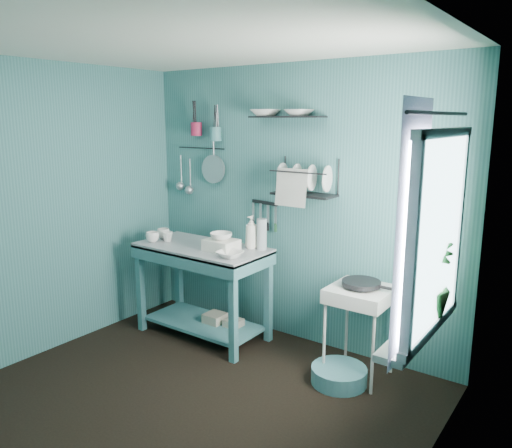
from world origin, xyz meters
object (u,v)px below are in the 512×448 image
Objects in this scene: work_counter at (203,291)px; hotplate_stand at (359,332)px; frying_pan at (361,283)px; floor_basin at (339,375)px; storage_tin_small at (234,330)px; wash_tub at (221,245)px; colander at (213,169)px; storage_tin_large at (215,325)px; mug_left at (152,237)px; mug_right at (163,234)px; dish_rack at (304,177)px; mug_mid at (168,237)px; water_bottle at (262,234)px; potted_plant at (425,280)px; soap_bottle at (251,232)px; utensil_cup_teal at (216,134)px; utensil_cup_magenta at (196,129)px.

work_counter reaches higher than hotplate_stand.
frying_pan reaches higher than floor_basin.
wash_tub is at bearing -116.57° from storage_tin_small.
storage_tin_large is (0.32, -0.39, -1.42)m from colander.
work_counter is 0.70m from mug_left.
dish_rack reaches higher than mug_right.
mug_left is 1.23× the size of mug_mid.
water_bottle is at bearing 22.04° from storage_tin_large.
mug_right is at bearing 97.13° from mug_left.
floor_basin is at bearing -103.47° from hotplate_stand.
dish_rack reaches higher than floor_basin.
mug_mid is 0.33× the size of frying_pan.
colander reaches higher than potted_plant.
utensil_cup_teal is (-0.58, 0.21, 0.85)m from soap_bottle.
mug_mid is at bearing -26.57° from mug_right.
wash_tub is at bearing -25.02° from storage_tin_large.
water_bottle is 1.01m from storage_tin_large.
work_counter is 4.41× the size of colander.
mug_mid is at bearing -167.09° from storage_tin_large.
utensil_cup_magenta is (-1.92, 0.26, 1.55)m from hotplate_stand.
storage_tin_small is (-1.22, -0.07, -0.27)m from hotplate_stand.
wash_tub is 1.00× the size of colander.
wash_tub is at bearing -44.22° from colander.
floor_basin is (-0.72, 0.38, -1.02)m from potted_plant.
colander is at bearing 163.60° from floor_basin.
utensil_cup_teal is (-0.16, 0.41, 1.44)m from work_counter.
mug_right is 0.41× the size of soap_bottle.
frying_pan is at bearing 4.13° from mug_right.
storage_tin_large is at bearing 30.59° from work_counter.
floor_basin is (1.35, -0.10, -0.04)m from storage_tin_large.
utensil_cup_teal reaches higher than water_bottle.
mug_mid reaches higher than floor_basin.
mug_mid is 1.10m from utensil_cup_magenta.
colander is at bearing 145.48° from storage_tin_small.
hotplate_stand reaches higher than floor_basin.
water_bottle reaches higher than work_counter.
floor_basin is at bearing -16.39° from water_bottle.
mug_right is 0.80m from colander.
hotplate_stand reaches higher than storage_tin_small.
mug_left is 2.02m from frying_pan.
utensil_cup_teal is at bearing 160.00° from potted_plant.
potted_plant is at bearing -13.27° from storage_tin_large.
floor_basin is at bearing 1.90° from work_counter.
storage_tin_small is at bearing -147.53° from water_bottle.
wash_tub is at bearing 178.39° from floor_basin.
potted_plant is (2.17, -0.44, 0.65)m from work_counter.
utensil_cup_teal is at bearing 163.97° from floor_basin.
mug_mid reaches higher than storage_tin_small.
utensil_cup_magenta is (0.09, 0.41, 1.00)m from mug_right.
utensil_cup_teal reaches higher than colander.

